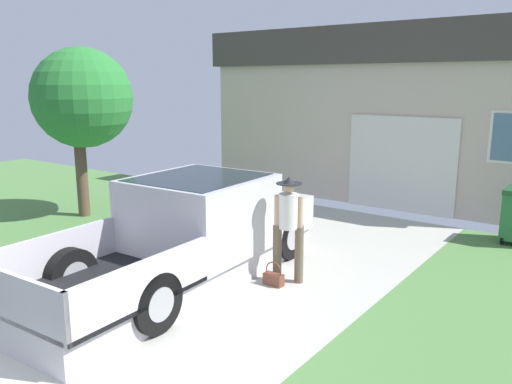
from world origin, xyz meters
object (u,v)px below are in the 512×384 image
pickup_truck (195,233)px  house_with_garage (407,110)px  handbag (274,278)px  front_yard_tree (85,98)px  person_with_hat (288,222)px

pickup_truck → house_with_garage: bearing=87.3°
handbag → front_yard_tree: bearing=170.0°
person_with_hat → pickup_truck: bearing=1.9°
handbag → front_yard_tree: 6.52m
person_with_hat → front_yard_tree: bearing=-31.3°
person_with_hat → house_with_garage: house_with_garage is taller
house_with_garage → front_yard_tree: size_ratio=2.46×
pickup_truck → person_with_hat: size_ratio=3.27×
person_with_hat → handbag: bearing=46.4°
person_with_hat → house_with_garage: bearing=-105.0°
pickup_truck → person_with_hat: 1.52m
house_with_garage → front_yard_tree: house_with_garage is taller
pickup_truck → person_with_hat: bearing=23.1°
handbag → house_with_garage: (-1.27, 8.86, 2.14)m
pickup_truck → house_with_garage: house_with_garage is taller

